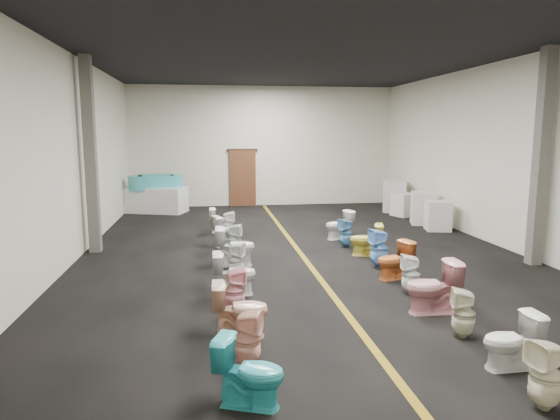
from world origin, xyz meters
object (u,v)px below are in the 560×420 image
at_px(appliance_crate_c, 404,205).
at_px(toilet_left_8, 228,231).
at_px(toilet_right_2, 464,313).
at_px(toilet_right_9, 339,225).
at_px(display_table, 157,200).
at_px(appliance_crate_b, 423,208).
at_px(bathtub, 156,182).
at_px(toilet_right_1, 512,341).
at_px(appliance_crate_a, 438,216).
at_px(toilet_left_10, 222,220).
at_px(toilet_left_2, 240,310).
at_px(toilet_right_0, 546,375).
at_px(appliance_crate_d, 394,196).
at_px(toilet_right_4, 411,274).
at_px(toilet_right_5, 395,260).
at_px(toilet_left_5, 236,260).
at_px(toilet_left_4, 234,274).
at_px(toilet_left_3, 235,290).
at_px(toilet_left_6, 235,246).
at_px(toilet_left_1, 248,339).
at_px(toilet_right_7, 366,240).
at_px(toilet_left_0, 250,372).
at_px(toilet_right_8, 346,233).
at_px(toilet_right_6, 379,248).
at_px(toilet_left_7, 234,240).
at_px(toilet_right_3, 432,287).
at_px(toilet_left_9, 228,225).

xyz_separation_m(appliance_crate_c, toilet_left_8, (-6.04, -3.67, 0.01)).
distance_m(toilet_right_2, toilet_right_9, 6.43).
height_order(display_table, appliance_crate_b, appliance_crate_b).
bearing_deg(bathtub, toilet_right_1, -78.94).
relative_size(appliance_crate_a, toilet_right_1, 1.22).
distance_m(appliance_crate_c, toilet_left_10, 6.45).
relative_size(toilet_right_2, toilet_right_9, 0.92).
relative_size(toilet_left_2, toilet_right_0, 1.05).
bearing_deg(bathtub, appliance_crate_d, -18.94).
bearing_deg(toilet_right_1, appliance_crate_d, 164.75).
relative_size(toilet_right_1, toilet_right_4, 0.99).
distance_m(appliance_crate_b, toilet_right_5, 6.17).
height_order(toilet_left_5, toilet_right_4, toilet_right_4).
xyz_separation_m(toilet_left_4, toilet_left_5, (0.08, 1.03, -0.03)).
bearing_deg(toilet_left_3, toilet_left_6, -10.44).
relative_size(toilet_left_1, toilet_right_7, 0.95).
bearing_deg(appliance_crate_b, toilet_right_1, -108.04).
height_order(appliance_crate_b, toilet_right_2, appliance_crate_b).
bearing_deg(toilet_right_0, toilet_left_0, -111.36).
height_order(toilet_right_0, toilet_right_7, toilet_right_7).
distance_m(toilet_left_8, toilet_right_4, 5.13).
bearing_deg(toilet_left_1, toilet_right_8, -6.83).
relative_size(display_table, toilet_right_6, 2.44).
xyz_separation_m(toilet_left_7, toilet_right_1, (2.96, -6.00, -0.02)).
height_order(toilet_left_6, toilet_right_1, toilet_left_6).
bearing_deg(appliance_crate_a, toilet_left_7, -160.08).
relative_size(display_table, bathtub, 1.08).
xyz_separation_m(toilet_right_0, toilet_right_1, (0.17, 0.85, -0.02)).
bearing_deg(toilet_left_6, toilet_right_5, -111.77).
distance_m(toilet_left_1, toilet_right_9, 7.49).
height_order(toilet_left_0, toilet_right_8, toilet_left_0).
xyz_separation_m(appliance_crate_c, appliance_crate_d, (0.00, 0.93, 0.17)).
bearing_deg(toilet_left_2, toilet_left_10, 1.86).
relative_size(toilet_right_3, toilet_right_8, 1.19).
xyz_separation_m(appliance_crate_a, toilet_left_9, (-6.00, -0.28, -0.06)).
height_order(toilet_left_2, toilet_left_5, toilet_left_2).
xyz_separation_m(toilet_left_5, toilet_right_4, (2.95, -1.43, 0.01)).
bearing_deg(toilet_right_8, toilet_left_7, -99.48).
distance_m(bathtub, toilet_left_9, 5.31).
relative_size(toilet_left_2, toilet_left_8, 1.00).
bearing_deg(toilet_right_2, display_table, -138.70).
distance_m(toilet_left_6, toilet_right_6, 3.00).
distance_m(appliance_crate_a, toilet_right_1, 8.68).
bearing_deg(appliance_crate_c, toilet_right_3, -109.40).
relative_size(appliance_crate_d, toilet_right_1, 1.59).
distance_m(toilet_right_2, toilet_right_3, 0.95).
xyz_separation_m(appliance_crate_a, toilet_left_6, (-5.96, -3.03, -0.01)).
height_order(toilet_left_8, toilet_left_10, toilet_left_8).
relative_size(toilet_right_4, toilet_right_6, 0.86).
distance_m(toilet_right_0, toilet_right_7, 6.41).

